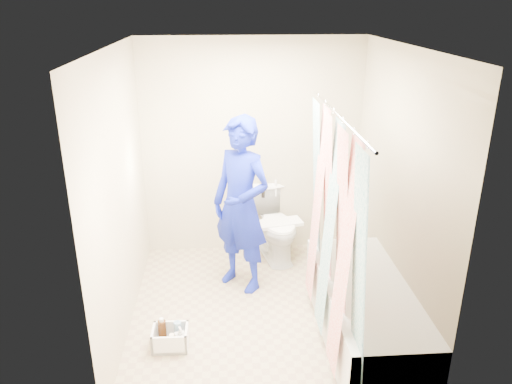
{
  "coord_description": "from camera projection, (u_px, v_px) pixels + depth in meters",
  "views": [
    {
      "loc": [
        -0.34,
        -3.96,
        2.75
      ],
      "look_at": [
        -0.02,
        0.44,
        1.03
      ],
      "focal_mm": 35.0,
      "sensor_mm": 36.0,
      "label": 1
    }
  ],
  "objects": [
    {
      "name": "tank_internals",
      "position": [
        267.0,
        186.0,
        5.6
      ],
      "size": [
        0.19,
        0.08,
        0.26
      ],
      "color": "black",
      "rests_on": "toilet"
    },
    {
      "name": "cleaning_caddy",
      "position": [
        172.0,
        338.0,
        4.19
      ],
      "size": [
        0.3,
        0.24,
        0.23
      ],
      "rotation": [
        0.0,
        0.0,
        -0.02
      ],
      "color": "white",
      "rests_on": "ground"
    },
    {
      "name": "ceiling",
      "position": [
        263.0,
        47.0,
        3.83
      ],
      "size": [
        2.4,
        2.6,
        0.02
      ],
      "primitive_type": "cube",
      "color": "white",
      "rests_on": "wall_back"
    },
    {
      "name": "bathtub",
      "position": [
        364.0,
        309.0,
        4.27
      ],
      "size": [
        0.7,
        1.75,
        0.5
      ],
      "color": "silver",
      "rests_on": "ground"
    },
    {
      "name": "wall_left",
      "position": [
        120.0,
        196.0,
        4.19
      ],
      "size": [
        0.02,
        2.6,
        2.4
      ],
      "primitive_type": "cube",
      "color": "#BCB290",
      "rests_on": "ground"
    },
    {
      "name": "wall_front",
      "position": [
        279.0,
        269.0,
        3.06
      ],
      "size": [
        2.4,
        0.02,
        2.4
      ],
      "primitive_type": "cube",
      "color": "#BCB290",
      "rests_on": "ground"
    },
    {
      "name": "shower_curtain",
      "position": [
        331.0,
        231.0,
        3.97
      ],
      "size": [
        0.06,
        1.75,
        1.8
      ],
      "primitive_type": "cube",
      "color": "white",
      "rests_on": "curtain_rod"
    },
    {
      "name": "curtain_rod",
      "position": [
        338.0,
        116.0,
        3.63
      ],
      "size": [
        0.02,
        1.9,
        0.02
      ],
      "primitive_type": "cylinder",
      "rotation": [
        1.57,
        0.0,
        0.0
      ],
      "color": "silver",
      "rests_on": "wall_back"
    },
    {
      "name": "wall_right",
      "position": [
        399.0,
        188.0,
        4.35
      ],
      "size": [
        0.02,
        2.6,
        2.4
      ],
      "primitive_type": "cube",
      "color": "#BCB290",
      "rests_on": "ground"
    },
    {
      "name": "tank_lid",
      "position": [
        280.0,
        223.0,
        5.42
      ],
      "size": [
        0.52,
        0.31,
        0.04
      ],
      "primitive_type": "cube",
      "rotation": [
        0.0,
        0.0,
        0.21
      ],
      "color": "white",
      "rests_on": "toilet"
    },
    {
      "name": "plumber",
      "position": [
        241.0,
        206.0,
        4.82
      ],
      "size": [
        0.76,
        0.73,
        1.75
      ],
      "primitive_type": "imported",
      "rotation": [
        0.0,
        0.0,
        -0.71
      ],
      "color": "navy",
      "rests_on": "ground"
    },
    {
      "name": "toilet",
      "position": [
        276.0,
        224.0,
        5.56
      ],
      "size": [
        0.6,
        0.85,
        0.79
      ],
      "primitive_type": "imported",
      "rotation": [
        0.0,
        0.0,
        0.21
      ],
      "color": "white",
      "rests_on": "ground"
    },
    {
      "name": "wall_back",
      "position": [
        252.0,
        149.0,
        5.48
      ],
      "size": [
        2.4,
        0.02,
        2.4
      ],
      "primitive_type": "cube",
      "color": "#BCB290",
      "rests_on": "ground"
    },
    {
      "name": "floor",
      "position": [
        261.0,
        310.0,
        4.7
      ],
      "size": [
        2.6,
        2.6,
        0.0
      ],
      "primitive_type": "plane",
      "color": "tan",
      "rests_on": "ground"
    }
  ]
}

